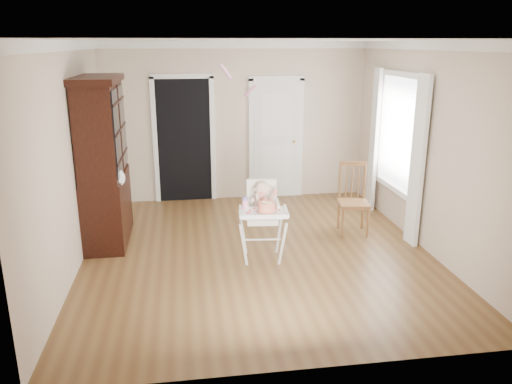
{
  "coord_description": "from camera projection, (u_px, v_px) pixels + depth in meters",
  "views": [
    {
      "loc": [
        -0.91,
        -6.04,
        2.67
      ],
      "look_at": [
        -0.06,
        -0.29,
        0.93
      ],
      "focal_mm": 35.0,
      "sensor_mm": 36.0,
      "label": 1
    }
  ],
  "objects": [
    {
      "name": "ceiling",
      "position": [
        258.0,
        40.0,
        5.84
      ],
      "size": [
        5.0,
        5.0,
        0.0
      ],
      "primitive_type": "plane",
      "rotation": [
        3.14,
        0.0,
        0.0
      ],
      "color": "white",
      "rests_on": "wall_back"
    },
    {
      "name": "doorway",
      "position": [
        184.0,
        138.0,
        8.53
      ],
      "size": [
        1.06,
        0.05,
        2.22
      ],
      "color": "black",
      "rests_on": "wall_back"
    },
    {
      "name": "streamer",
      "position": [
        226.0,
        72.0,
        5.76
      ],
      "size": [
        0.1,
        0.49,
        0.15
      ],
      "primitive_type": null,
      "rotation": [
        0.26,
        0.0,
        0.14
      ],
      "color": "pink",
      "rests_on": "ceiling"
    },
    {
      "name": "baby",
      "position": [
        262.0,
        200.0,
        6.23
      ],
      "size": [
        0.29,
        0.23,
        0.45
      ],
      "rotation": [
        0.0,
        0.0,
        -0.1
      ],
      "color": "beige",
      "rests_on": "high_chair"
    },
    {
      "name": "window_right",
      "position": [
        396.0,
        141.0,
        7.31
      ],
      "size": [
        0.13,
        1.84,
        2.3
      ],
      "color": "white",
      "rests_on": "wall_right"
    },
    {
      "name": "dining_chair",
      "position": [
        353.0,
        201.0,
        7.2
      ],
      "size": [
        0.48,
        0.48,
        1.02
      ],
      "rotation": [
        0.0,
        0.0,
        -0.15
      ],
      "color": "brown",
      "rests_on": "floor"
    },
    {
      "name": "sippy_cup",
      "position": [
        245.0,
        203.0,
        6.07
      ],
      "size": [
        0.08,
        0.08,
        0.18
      ],
      "rotation": [
        0.0,
        0.0,
        -0.1
      ],
      "color": "#FE9BC1",
      "rests_on": "high_chair"
    },
    {
      "name": "high_chair",
      "position": [
        262.0,
        212.0,
        6.25
      ],
      "size": [
        0.65,
        0.79,
        1.04
      ],
      "rotation": [
        0.0,
        0.0,
        -0.1
      ],
      "color": "white",
      "rests_on": "floor"
    },
    {
      "name": "wall_left",
      "position": [
        70.0,
        159.0,
        5.91
      ],
      "size": [
        0.0,
        5.0,
        5.0
      ],
      "primitive_type": "plane",
      "rotation": [
        1.57,
        0.0,
        1.57
      ],
      "color": "#C3B098",
      "rests_on": "floor"
    },
    {
      "name": "cake",
      "position": [
        267.0,
        207.0,
        5.96
      ],
      "size": [
        0.27,
        0.27,
        0.12
      ],
      "color": "silver",
      "rests_on": "high_chair"
    },
    {
      "name": "floor",
      "position": [
        257.0,
        252.0,
        6.62
      ],
      "size": [
        5.0,
        5.0,
        0.0
      ],
      "primitive_type": "plane",
      "color": "brown",
      "rests_on": "ground"
    },
    {
      "name": "wall_right",
      "position": [
        427.0,
        148.0,
        6.54
      ],
      "size": [
        0.0,
        5.0,
        5.0
      ],
      "primitive_type": "plane",
      "rotation": [
        1.57,
        0.0,
        -1.57
      ],
      "color": "#C3B098",
      "rests_on": "floor"
    },
    {
      "name": "closet_door",
      "position": [
        276.0,
        140.0,
        8.76
      ],
      "size": [
        0.96,
        0.09,
        2.13
      ],
      "color": "white",
      "rests_on": "wall_back"
    },
    {
      "name": "wall_back",
      "position": [
        236.0,
        123.0,
        8.6
      ],
      "size": [
        4.5,
        0.0,
        4.5
      ],
      "primitive_type": "plane",
      "rotation": [
        1.57,
        0.0,
        0.0
      ],
      "color": "#C3B098",
      "rests_on": "floor"
    },
    {
      "name": "china_cabinet",
      "position": [
        104.0,
        162.0,
        6.71
      ],
      "size": [
        0.6,
        1.34,
        2.26
      ],
      "color": "black",
      "rests_on": "floor"
    },
    {
      "name": "crown_molding",
      "position": [
        258.0,
        45.0,
        5.86
      ],
      "size": [
        4.5,
        5.0,
        0.12
      ],
      "primitive_type": null,
      "color": "white",
      "rests_on": "ceiling"
    }
  ]
}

